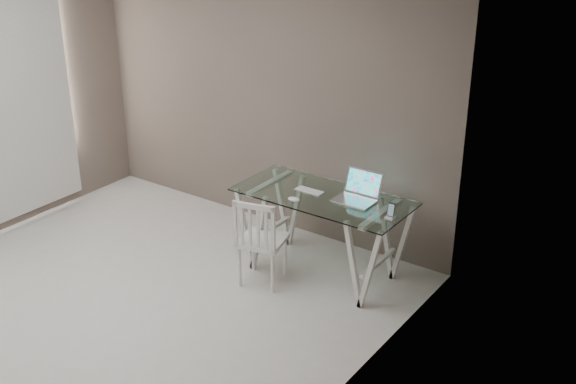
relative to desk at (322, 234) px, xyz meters
The scene contains 7 objects.
room 2.38m from the desk, 124.37° to the right, with size 4.50×4.52×2.71m.
desk is the anchor object (origin of this frame).
chair 0.57m from the desk, 124.33° to the right, with size 0.45×0.45×0.81m.
laptop 0.51m from the desk, 22.00° to the left, with size 0.33×0.31×0.23m.
keyboard 0.39m from the desk, behind, with size 0.26×0.11×0.01m, color silver.
mouse 0.47m from the desk, 120.03° to the right, with size 0.11×0.07×0.04m, color silver.
phone_dock 0.78m from the desk, ahead, with size 0.07×0.07×0.13m.
Camera 1 is at (3.99, -3.05, 3.21)m, focal length 45.00 mm.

